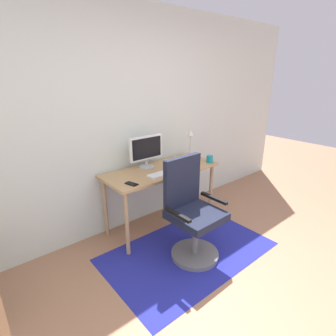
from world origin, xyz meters
name	(u,v)px	position (x,y,z in m)	size (l,w,h in m)	color
ground_plane	(293,330)	(0.00, 0.00, 0.00)	(12.00, 12.00, 0.00)	#A07052
wall_back	(131,122)	(0.00, 2.20, 1.30)	(6.00, 0.10, 2.60)	silver
area_rug	(188,251)	(0.04, 1.20, 0.00)	(1.79, 1.11, 0.01)	navy
desk	(161,175)	(0.17, 1.83, 0.68)	(1.41, 0.60, 0.77)	tan
monitor	(146,149)	(0.07, 1.99, 0.99)	(0.45, 0.18, 0.39)	#B2B2B7
keyboard	(165,173)	(0.10, 1.67, 0.77)	(0.43, 0.13, 0.02)	white
computer_mouse	(186,167)	(0.41, 1.65, 0.78)	(0.06, 0.10, 0.03)	white
coffee_cup	(210,159)	(0.80, 1.62, 0.81)	(0.09, 0.09, 0.09)	teal
cell_phone	(132,184)	(-0.36, 1.65, 0.77)	(0.07, 0.14, 0.01)	black
desk_lamp	(190,143)	(0.55, 1.73, 1.04)	(0.11, 0.11, 0.43)	black
office_chair	(192,216)	(0.04, 1.17, 0.46)	(0.57, 0.50, 1.06)	slate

